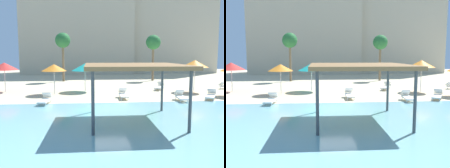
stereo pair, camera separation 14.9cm
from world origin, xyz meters
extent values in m
plane|color=beige|center=(0.00, 0.00, 0.00)|extent=(80.00, 80.00, 0.00)
cube|color=#7AB7C1|center=(0.00, -5.25, 0.02)|extent=(44.00, 13.50, 0.04)
cylinder|color=#42474C|center=(-1.16, -1.22, 1.37)|extent=(0.14, 0.14, 2.74)
cylinder|color=#42474C|center=(2.99, -1.22, 1.37)|extent=(0.14, 0.14, 2.74)
cylinder|color=#42474C|center=(-1.16, -5.37, 1.37)|extent=(0.14, 0.14, 2.74)
cylinder|color=#42474C|center=(2.99, -5.37, 1.37)|extent=(0.14, 0.14, 2.74)
cube|color=olive|center=(0.91, -3.29, 2.83)|extent=(4.85, 4.85, 0.18)
cylinder|color=silver|center=(-1.77, 7.31, 0.96)|extent=(0.06, 0.06, 1.92)
cone|color=teal|center=(-1.77, 7.31, 2.26)|extent=(2.48, 2.48, 0.68)
cylinder|color=silver|center=(8.25, 6.28, 1.12)|extent=(0.06, 0.06, 2.24)
cone|color=orange|center=(8.25, 6.28, 2.57)|extent=(2.41, 2.41, 0.66)
cylinder|color=silver|center=(-9.06, 7.64, 1.00)|extent=(0.06, 0.06, 2.01)
cone|color=red|center=(-9.06, 7.64, 2.34)|extent=(2.45, 2.45, 0.67)
cylinder|color=silver|center=(-4.37, 5.93, 1.00)|extent=(0.06, 0.06, 1.99)
cone|color=orange|center=(-4.37, 5.93, 2.29)|extent=(2.16, 2.16, 0.59)
cylinder|color=white|center=(11.71, 7.81, 0.11)|extent=(0.05, 0.05, 0.22)
cube|color=white|center=(11.93, 7.91, 0.55)|extent=(0.73, 0.68, 0.40)
cylinder|color=white|center=(5.19, 6.86, 0.11)|extent=(0.05, 0.05, 0.22)
cylinder|color=white|center=(4.78, 7.11, 0.11)|extent=(0.05, 0.05, 0.22)
cylinder|color=white|center=(5.92, 8.11, 0.11)|extent=(0.05, 0.05, 0.22)
cylinder|color=white|center=(5.50, 8.35, 0.11)|extent=(0.05, 0.05, 0.22)
cube|color=white|center=(5.35, 7.61, 0.27)|extent=(1.42, 1.86, 0.10)
cube|color=white|center=(5.72, 8.25, 0.55)|extent=(0.77, 0.74, 0.40)
cylinder|color=white|center=(5.53, 1.04, 0.11)|extent=(0.05, 0.05, 0.22)
cylinder|color=white|center=(5.05, 1.10, 0.11)|extent=(0.05, 0.05, 0.22)
cylinder|color=white|center=(5.68, 2.48, 0.11)|extent=(0.05, 0.05, 0.22)
cylinder|color=white|center=(5.21, 2.53, 0.11)|extent=(0.05, 0.05, 0.22)
cube|color=white|center=(5.37, 1.79, 0.27)|extent=(0.79, 1.85, 0.10)
cube|color=white|center=(5.45, 2.52, 0.55)|extent=(0.65, 0.57, 0.40)
cylinder|color=white|center=(-4.21, 0.75, 0.11)|extent=(0.05, 0.05, 0.22)
cylinder|color=white|center=(-4.69, 0.78, 0.11)|extent=(0.05, 0.05, 0.22)
cylinder|color=white|center=(-4.11, 2.18, 0.11)|extent=(0.05, 0.05, 0.22)
cylinder|color=white|center=(-4.59, 2.21, 0.11)|extent=(0.05, 0.05, 0.22)
cube|color=white|center=(-4.40, 1.48, 0.27)|extent=(0.72, 1.84, 0.10)
cube|color=white|center=(-4.35, 2.22, 0.55)|extent=(0.63, 0.55, 0.40)
cylinder|color=white|center=(1.52, 2.46, 0.11)|extent=(0.05, 0.05, 0.22)
cylinder|color=white|center=(1.04, 2.47, 0.11)|extent=(0.05, 0.05, 0.22)
cylinder|color=white|center=(1.53, 3.90, 0.11)|extent=(0.05, 0.05, 0.22)
cylinder|color=white|center=(1.05, 3.91, 0.11)|extent=(0.05, 0.05, 0.22)
cube|color=white|center=(1.29, 3.18, 0.27)|extent=(0.62, 1.81, 0.10)
cube|color=white|center=(1.29, 3.93, 0.55)|extent=(0.60, 0.51, 0.40)
cylinder|color=white|center=(7.61, 1.45, 0.11)|extent=(0.05, 0.05, 0.22)
cylinder|color=white|center=(7.20, 1.71, 0.11)|extent=(0.05, 0.05, 0.22)
cylinder|color=white|center=(8.38, 2.67, 0.11)|extent=(0.05, 0.05, 0.22)
cylinder|color=white|center=(7.97, 2.92, 0.11)|extent=(0.05, 0.05, 0.22)
cube|color=white|center=(7.79, 2.19, 0.27)|extent=(1.47, 1.84, 0.10)
cube|color=white|center=(8.19, 2.81, 0.55)|extent=(0.78, 0.75, 0.40)
cylinder|color=brown|center=(-4.71, 16.17, 2.42)|extent=(0.28, 0.28, 4.83)
sphere|color=#286B33|center=(-4.71, 16.17, 5.18)|extent=(1.90, 1.90, 1.90)
cylinder|color=brown|center=(6.88, 16.09, 2.32)|extent=(0.28, 0.28, 4.64)
sphere|color=#286B33|center=(6.88, 16.09, 4.99)|extent=(1.90, 1.90, 1.90)
cube|color=beige|center=(-3.35, 30.65, 9.92)|extent=(19.33, 8.67, 19.84)
cube|color=beige|center=(13.58, 32.67, 10.17)|extent=(16.59, 10.25, 20.35)
camera|label=1|loc=(-1.24, -15.24, 3.40)|focal=39.04mm
camera|label=2|loc=(-1.09, -15.26, 3.40)|focal=39.04mm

